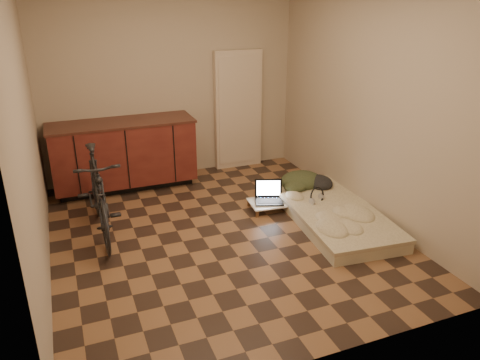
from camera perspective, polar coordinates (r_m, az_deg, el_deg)
name	(u,v)px	position (r m, az deg, el deg)	size (l,w,h in m)	color
room_shell	(220,118)	(4.64, -2.46, 7.61)	(3.50, 4.00, 2.60)	brown
cabinets	(124,154)	(6.32, -13.97, 3.06)	(1.84, 0.62, 0.91)	black
appliance_panel	(238,110)	(6.83, -0.24, 8.50)	(0.70, 0.10, 1.70)	beige
bicycle	(98,189)	(5.15, -16.96, -1.11)	(0.47, 1.59, 1.03)	black
futon	(332,213)	(5.49, 11.18, -4.00)	(1.07, 1.95, 0.16)	beige
clothing_pile	(306,176)	(5.98, 8.06, 0.49)	(0.58, 0.48, 0.23)	#313A22
headphones	(317,195)	(5.54, 9.38, -1.84)	(0.23, 0.22, 0.16)	black
lap_desk	(274,202)	(5.67, 4.14, -2.70)	(0.62, 0.43, 0.10)	brown
laptop	(269,197)	(5.66, 3.54, -2.03)	(0.41, 0.39, 0.23)	black
mouse	(291,198)	(5.73, 6.20, -2.16)	(0.06, 0.10, 0.04)	silver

